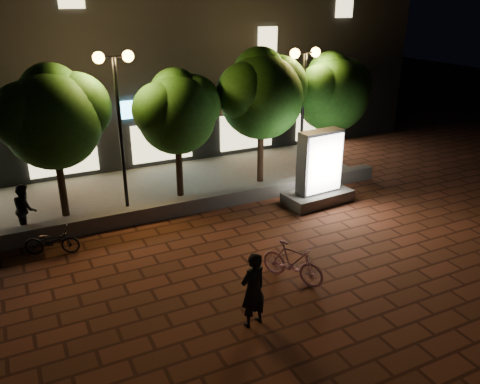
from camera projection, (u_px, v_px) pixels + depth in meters
ground at (231, 269)px, 13.00m from camera, size 80.00×80.00×0.00m
retaining_wall at (180, 207)px, 16.24m from camera, size 16.00×0.45×0.50m
sidewalk at (158, 188)px, 18.40m from camera, size 16.00×5.00×0.08m
building_block at (108, 39)px, 21.94m from camera, size 28.00×8.12×11.30m
tree_left at (53, 114)px, 14.85m from camera, size 3.60×3.00×4.89m
tree_mid at (177, 109)px, 16.57m from camera, size 3.24×2.70×4.50m
tree_right at (262, 91)px, 17.79m from camera, size 3.72×3.10×5.07m
tree_far_right at (333, 90)px, 19.18m from camera, size 3.48×2.90×4.76m
street_lamp_left at (117, 91)px, 15.21m from camera, size 1.26×0.36×5.18m
street_lamp_right at (304, 80)px, 18.13m from camera, size 1.26×0.36×4.98m
ad_kiosk at (319, 174)px, 16.84m from camera, size 2.51×1.41×2.62m
scooter_pink at (293, 262)px, 12.29m from camera, size 1.28×1.78×1.05m
rider at (253, 290)px, 10.49m from camera, size 0.72×0.55×1.78m
scooter_parked at (52, 241)px, 13.64m from camera, size 1.61×1.02×0.80m
pedestrian at (25, 209)px, 14.54m from camera, size 0.67×0.82×1.58m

